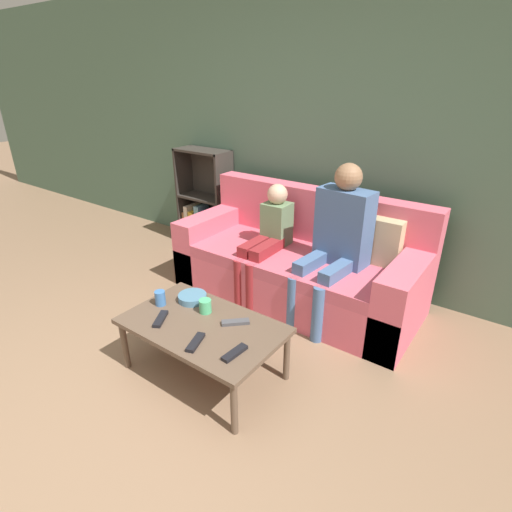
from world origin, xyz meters
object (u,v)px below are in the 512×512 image
Objects in this scene: couch at (299,265)px; tv_remote_3 at (235,353)px; cup_far at (205,306)px; cup_near at (160,298)px; person_child at (267,237)px; coffee_table at (203,328)px; bookshelf at (206,211)px; snack_bowl at (192,297)px; tv_remote_0 at (196,342)px; tv_remote_1 at (161,319)px; tv_remote_2 at (235,322)px; person_adult at (338,234)px.

couch reaches higher than tv_remote_3.
cup_near is at bearing -160.55° from cup_far.
person_child reaches higher than cup_near.
couch reaches higher than coffee_table.
bookshelf is 1.90m from snack_bowl.
tv_remote_0 is 0.34m from tv_remote_1.
tv_remote_3 is at bearing -28.81° from tv_remote_1.
snack_bowl is (-0.17, 0.06, -0.02)m from cup_far.
cup_far reaches higher than tv_remote_0.
person_child is 6.17× the size of tv_remote_2.
couch is at bearing 87.06° from cup_far.
tv_remote_2 is at bearing 131.94° from tv_remote_3.
bookshelf is at bearing -176.91° from tv_remote_2.
couch is 1.26m from cup_near.
person_child is at bearing -168.41° from person_adult.
couch is at bearing 29.27° from person_child.
snack_bowl is at bearing -50.28° from bookshelf.
person_child reaches higher than tv_remote_1.
tv_remote_1 reaches higher than coffee_table.
bookshelf is 2.50m from tv_remote_3.
tv_remote_2 reaches higher than coffee_table.
coffee_table is at bearing -48.15° from bookshelf.
couch is at bearing 50.61° from tv_remote_1.
person_child is (-0.23, -0.13, 0.25)m from couch.
tv_remote_3 is (0.42, -0.22, -0.03)m from cup_far.
bookshelf is 6.82× the size of tv_remote_2.
couch is at bearing 109.55° from tv_remote_3.
person_adult is 1.14m from cup_far.
tv_remote_2 is 0.90× the size of tv_remote_3.
snack_bowl is (0.13, 0.16, -0.03)m from cup_near.
couch is 2.06× the size of coffee_table.
person_child reaches higher than cup_far.
cup_far is 0.24m from tv_remote_2.
tv_remote_1 is at bearing -42.13° from cup_near.
bookshelf is 2.21m from tv_remote_2.
coffee_table is 0.21m from tv_remote_0.
snack_bowl is at bearing 50.80° from cup_near.
person_adult is at bearing 58.60° from snack_bowl.
cup_near is 0.64× the size of tv_remote_2.
cup_far is 0.52× the size of tv_remote_3.
tv_remote_2 is (0.17, 0.12, 0.05)m from coffee_table.
couch is 1.35m from tv_remote_1.
cup_far is at bearing -92.94° from couch.
person_adult is at bearing 72.94° from coffee_table.
cup_far is 0.47× the size of snack_bowl.
person_child is at bearing 120.97° from tv_remote_3.
tv_remote_2 is at bearing 59.22° from tv_remote_0.
cup_far is at bearing 25.42° from tv_remote_1.
cup_far reaches higher than tv_remote_2.
tv_remote_0 is at bearing -43.75° from snack_bowl.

